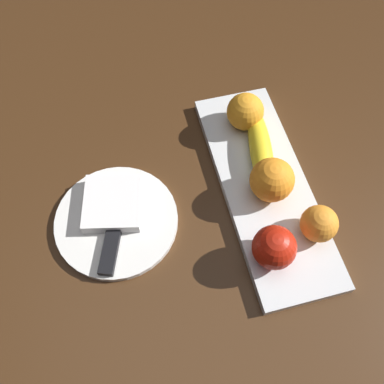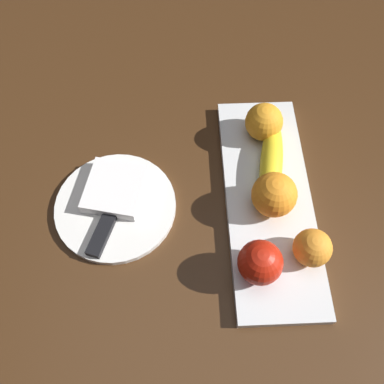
{
  "view_description": "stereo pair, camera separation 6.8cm",
  "coord_description": "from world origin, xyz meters",
  "px_view_note": "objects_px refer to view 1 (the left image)",
  "views": [
    {
      "loc": [
        -0.32,
        0.2,
        0.65
      ],
      "look_at": [
        -0.01,
        0.12,
        0.05
      ],
      "focal_mm": 38.51,
      "sensor_mm": 36.0,
      "label": 1
    },
    {
      "loc": [
        -0.33,
        0.13,
        0.65
      ],
      "look_at": [
        -0.01,
        0.12,
        0.05
      ],
      "focal_mm": 38.51,
      "sensor_mm": 36.0,
      "label": 2
    }
  ],
  "objects_px": {
    "orange_near_banana": "(245,112)",
    "dinner_plate": "(117,221)",
    "fruit_tray": "(264,186)",
    "orange_center": "(272,180)",
    "banana": "(261,151)",
    "apple": "(274,247)",
    "orange_near_apple": "(319,224)",
    "knife": "(112,239)",
    "folded_napkin": "(113,203)"
  },
  "relations": [
    {
      "from": "fruit_tray",
      "to": "orange_center",
      "type": "xyz_separation_m",
      "value": [
        -0.01,
        -0.0,
        0.05
      ]
    },
    {
      "from": "orange_near_banana",
      "to": "knife",
      "type": "xyz_separation_m",
      "value": [
        -0.17,
        0.28,
        -0.04
      ]
    },
    {
      "from": "orange_center",
      "to": "banana",
      "type": "bearing_deg",
      "value": -6.25
    },
    {
      "from": "banana",
      "to": "dinner_plate",
      "type": "height_order",
      "value": "banana"
    },
    {
      "from": "fruit_tray",
      "to": "dinner_plate",
      "type": "distance_m",
      "value": 0.27
    },
    {
      "from": "banana",
      "to": "fruit_tray",
      "type": "bearing_deg",
      "value": 2.53
    },
    {
      "from": "fruit_tray",
      "to": "apple",
      "type": "relative_size",
      "value": 6.1
    },
    {
      "from": "orange_near_banana",
      "to": "orange_near_apple",
      "type": "bearing_deg",
      "value": -169.33
    },
    {
      "from": "fruit_tray",
      "to": "orange_center",
      "type": "bearing_deg",
      "value": -178.28
    },
    {
      "from": "orange_near_apple",
      "to": "folded_napkin",
      "type": "bearing_deg",
      "value": 67.3
    },
    {
      "from": "orange_near_apple",
      "to": "folded_napkin",
      "type": "distance_m",
      "value": 0.34
    },
    {
      "from": "orange_near_apple",
      "to": "knife",
      "type": "bearing_deg",
      "value": 78.13
    },
    {
      "from": "fruit_tray",
      "to": "orange_near_apple",
      "type": "height_order",
      "value": "orange_near_apple"
    },
    {
      "from": "banana",
      "to": "orange_near_banana",
      "type": "relative_size",
      "value": 2.8
    },
    {
      "from": "apple",
      "to": "knife",
      "type": "bearing_deg",
      "value": 69.56
    },
    {
      "from": "apple",
      "to": "orange_near_apple",
      "type": "height_order",
      "value": "apple"
    },
    {
      "from": "folded_napkin",
      "to": "orange_near_banana",
      "type": "bearing_deg",
      "value": -67.62
    },
    {
      "from": "fruit_tray",
      "to": "orange_near_banana",
      "type": "height_order",
      "value": "orange_near_banana"
    },
    {
      "from": "knife",
      "to": "fruit_tray",
      "type": "bearing_deg",
      "value": -62.78
    },
    {
      "from": "knife",
      "to": "banana",
      "type": "bearing_deg",
      "value": -52.2
    },
    {
      "from": "fruit_tray",
      "to": "folded_napkin",
      "type": "distance_m",
      "value": 0.27
    },
    {
      "from": "orange_near_banana",
      "to": "dinner_plate",
      "type": "height_order",
      "value": "orange_near_banana"
    },
    {
      "from": "dinner_plate",
      "to": "banana",
      "type": "bearing_deg",
      "value": -78.31
    },
    {
      "from": "fruit_tray",
      "to": "banana",
      "type": "bearing_deg",
      "value": -8.27
    },
    {
      "from": "apple",
      "to": "orange_near_apple",
      "type": "bearing_deg",
      "value": -75.52
    },
    {
      "from": "apple",
      "to": "orange_near_apple",
      "type": "distance_m",
      "value": 0.09
    },
    {
      "from": "orange_center",
      "to": "dinner_plate",
      "type": "xyz_separation_m",
      "value": [
        0.01,
        0.27,
        -0.05
      ]
    },
    {
      "from": "orange_center",
      "to": "folded_napkin",
      "type": "bearing_deg",
      "value": 81.31
    },
    {
      "from": "apple",
      "to": "banana",
      "type": "xyz_separation_m",
      "value": [
        0.18,
        -0.04,
        -0.01
      ]
    },
    {
      "from": "orange_center",
      "to": "folded_napkin",
      "type": "distance_m",
      "value": 0.27
    },
    {
      "from": "apple",
      "to": "orange_near_banana",
      "type": "distance_m",
      "value": 0.27
    },
    {
      "from": "banana",
      "to": "knife",
      "type": "relative_size",
      "value": 1.09
    },
    {
      "from": "apple",
      "to": "orange_near_banana",
      "type": "xyz_separation_m",
      "value": [
        0.26,
        -0.04,
        -0.0
      ]
    },
    {
      "from": "folded_napkin",
      "to": "knife",
      "type": "distance_m",
      "value": 0.06
    },
    {
      "from": "orange_near_banana",
      "to": "knife",
      "type": "relative_size",
      "value": 0.39
    },
    {
      "from": "orange_near_banana",
      "to": "dinner_plate",
      "type": "xyz_separation_m",
      "value": [
        -0.14,
        0.27,
        -0.05
      ]
    },
    {
      "from": "banana",
      "to": "orange_near_apple",
      "type": "bearing_deg",
      "value": 24.76
    },
    {
      "from": "fruit_tray",
      "to": "apple",
      "type": "distance_m",
      "value": 0.14
    },
    {
      "from": "banana",
      "to": "orange_near_banana",
      "type": "bearing_deg",
      "value": -165.4
    },
    {
      "from": "banana",
      "to": "folded_napkin",
      "type": "height_order",
      "value": "banana"
    },
    {
      "from": "orange_center",
      "to": "dinner_plate",
      "type": "distance_m",
      "value": 0.27
    },
    {
      "from": "dinner_plate",
      "to": "knife",
      "type": "distance_m",
      "value": 0.04
    },
    {
      "from": "dinner_plate",
      "to": "knife",
      "type": "xyz_separation_m",
      "value": [
        -0.04,
        0.01,
        0.01
      ]
    },
    {
      "from": "folded_napkin",
      "to": "apple",
      "type": "bearing_deg",
      "value": -123.61
    },
    {
      "from": "banana",
      "to": "orange_center",
      "type": "xyz_separation_m",
      "value": [
        -0.07,
        0.01,
        0.02
      ]
    },
    {
      "from": "apple",
      "to": "orange_center",
      "type": "distance_m",
      "value": 0.12
    },
    {
      "from": "dinner_plate",
      "to": "apple",
      "type": "bearing_deg",
      "value": -118.86
    },
    {
      "from": "apple",
      "to": "orange_center",
      "type": "bearing_deg",
      "value": -17.65
    },
    {
      "from": "folded_napkin",
      "to": "knife",
      "type": "relative_size",
      "value": 0.58
    },
    {
      "from": "fruit_tray",
      "to": "dinner_plate",
      "type": "height_order",
      "value": "fruit_tray"
    }
  ]
}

